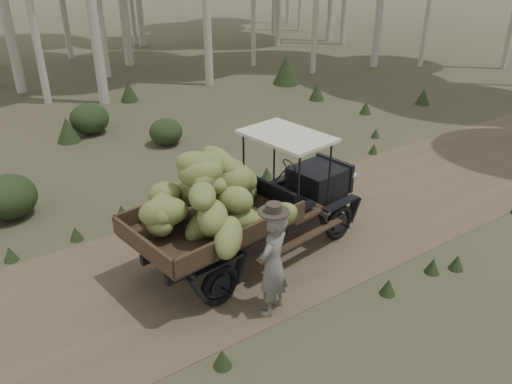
# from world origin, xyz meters

# --- Properties ---
(ground) EXTENTS (120.00, 120.00, 0.00)m
(ground) POSITION_xyz_m (0.00, 0.00, 0.00)
(ground) COLOR #473D2B
(ground) RESTS_ON ground
(dirt_track) EXTENTS (70.00, 4.00, 0.01)m
(dirt_track) POSITION_xyz_m (0.00, 0.00, 0.00)
(dirt_track) COLOR brown
(dirt_track) RESTS_ON ground
(banana_truck) EXTENTS (4.94, 2.66, 2.45)m
(banana_truck) POSITION_xyz_m (-2.63, -0.25, 1.42)
(banana_truck) COLOR black
(banana_truck) RESTS_ON ground
(farmer) EXTENTS (0.77, 0.67, 1.95)m
(farmer) POSITION_xyz_m (-2.75, -1.69, 0.92)
(farmer) COLOR #615D58
(farmer) RESTS_ON ground
(undergrowth) EXTENTS (21.71, 23.37, 1.25)m
(undergrowth) POSITION_xyz_m (-0.94, -3.05, 0.51)
(undergrowth) COLOR #233319
(undergrowth) RESTS_ON ground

